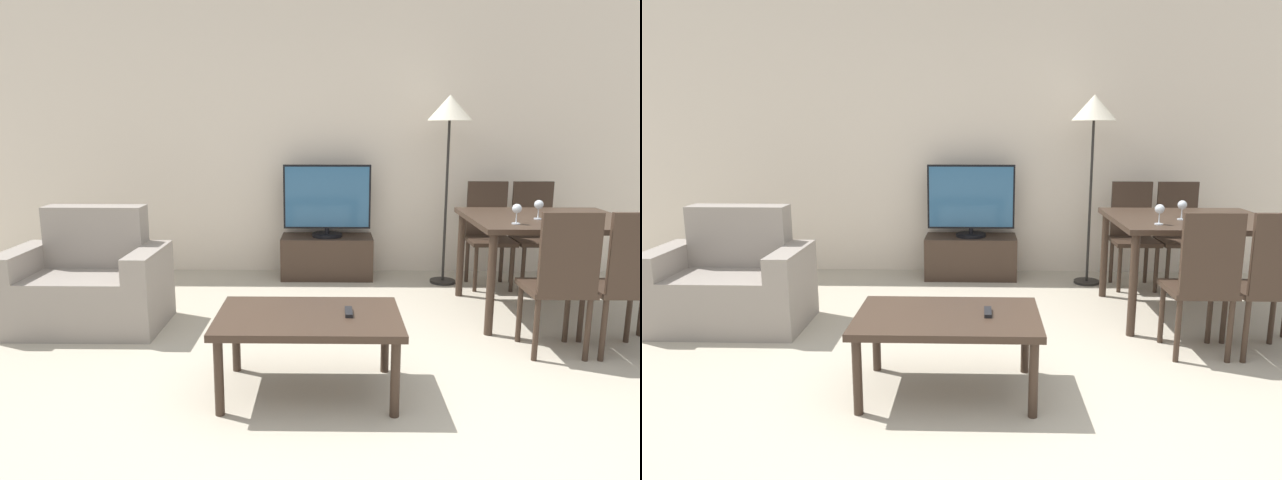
{
  "view_description": "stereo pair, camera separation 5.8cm",
  "coord_description": "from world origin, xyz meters",
  "views": [
    {
      "loc": [
        -0.2,
        -2.47,
        1.48
      ],
      "look_at": [
        -0.28,
        1.62,
        0.65
      ],
      "focal_mm": 32.0,
      "sensor_mm": 36.0,
      "label": 1
    },
    {
      "loc": [
        -0.15,
        -2.46,
        1.48
      ],
      "look_at": [
        -0.28,
        1.62,
        0.65
      ],
      "focal_mm": 32.0,
      "sensor_mm": 36.0,
      "label": 2
    }
  ],
  "objects": [
    {
      "name": "floor_lamp",
      "position": [
        0.87,
        2.8,
        1.55
      ],
      "size": [
        0.4,
        0.4,
        1.74
      ],
      "color": "black",
      "rests_on": "ground_plane"
    },
    {
      "name": "tv_stand",
      "position": [
        -0.23,
        2.99,
        0.2
      ],
      "size": [
        0.88,
        0.41,
        0.41
      ],
      "color": "#38281E",
      "rests_on": "ground_plane"
    },
    {
      "name": "dining_chair_near_right",
      "position": [
        1.69,
        1.05,
        0.52
      ],
      "size": [
        0.4,
        0.4,
        0.96
      ],
      "color": "#38281E",
      "rests_on": "ground_plane"
    },
    {
      "name": "ground_plane",
      "position": [
        0.0,
        0.0,
        0.0
      ],
      "size": [
        18.0,
        18.0,
        0.0
      ],
      "primitive_type": "plane",
      "color": "#B2A893"
    },
    {
      "name": "wine_glass_center",
      "position": [
        1.37,
        1.81,
        0.88
      ],
      "size": [
        0.07,
        0.07,
        0.15
      ],
      "color": "silver",
      "rests_on": "dining_table"
    },
    {
      "name": "dining_chair_far_left",
      "position": [
        1.27,
        2.75,
        0.52
      ],
      "size": [
        0.4,
        0.4,
        0.96
      ],
      "color": "#38281E",
      "rests_on": "ground_plane"
    },
    {
      "name": "armchair",
      "position": [
        -1.99,
        1.58,
        0.31
      ],
      "size": [
        1.11,
        0.68,
        0.88
      ],
      "color": "gray",
      "rests_on": "ground_plane"
    },
    {
      "name": "dining_table",
      "position": [
        1.48,
        1.9,
        0.69
      ],
      "size": [
        1.21,
        1.07,
        0.78
      ],
      "color": "#38281E",
      "rests_on": "ground_plane"
    },
    {
      "name": "dining_chair_near",
      "position": [
        1.27,
        1.05,
        0.52
      ],
      "size": [
        0.4,
        0.4,
        0.96
      ],
      "color": "#38281E",
      "rests_on": "ground_plane"
    },
    {
      "name": "dining_chair_far",
      "position": [
        1.69,
        2.75,
        0.52
      ],
      "size": [
        0.4,
        0.4,
        0.96
      ],
      "color": "#38281E",
      "rests_on": "ground_plane"
    },
    {
      "name": "wall_back",
      "position": [
        0.0,
        3.26,
        1.35
      ],
      "size": [
        7.73,
        0.06,
        2.7
      ],
      "color": "beige",
      "rests_on": "ground_plane"
    },
    {
      "name": "coffee_table",
      "position": [
        -0.32,
        0.52,
        0.4
      ],
      "size": [
        1.01,
        0.66,
        0.46
      ],
      "color": "#38281E",
      "rests_on": "ground_plane"
    },
    {
      "name": "remote_primary",
      "position": [
        -0.1,
        0.54,
        0.47
      ],
      "size": [
        0.04,
        0.15,
        0.02
      ],
      "color": "black",
      "rests_on": "coffee_table"
    },
    {
      "name": "wine_glass_left",
      "position": [
        1.13,
        1.59,
        0.88
      ],
      "size": [
        0.07,
        0.07,
        0.15
      ],
      "color": "silver",
      "rests_on": "dining_table"
    },
    {
      "name": "tv",
      "position": [
        -0.23,
        2.98,
        0.76
      ],
      "size": [
        0.84,
        0.29,
        0.7
      ],
      "color": "black",
      "rests_on": "tv_stand"
    }
  ]
}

